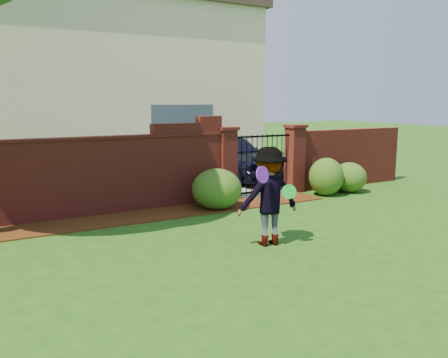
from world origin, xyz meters
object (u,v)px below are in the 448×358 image
car (233,157)px  frisbee_green (289,192)px  man (269,197)px  frisbee_purple (262,175)px

car → frisbee_green: size_ratio=17.19×
man → frisbee_green: bearing=142.3°
car → man: (-3.01, -6.32, 0.12)m
frisbee_green → man: bearing=133.0°
man → car: bearing=-106.2°
frisbee_purple → frisbee_green: 0.65m
frisbee_purple → frisbee_green: bearing=-0.2°
car → frisbee_green: bearing=-120.9°
car → man: 7.00m
frisbee_green → car: bearing=67.1°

